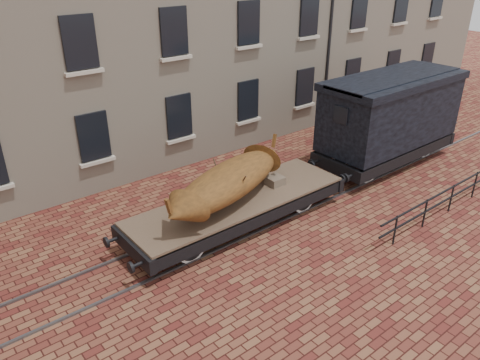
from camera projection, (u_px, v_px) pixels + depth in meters
ground at (238, 225)px, 15.21m from camera, size 90.00×90.00×0.00m
rail_track at (238, 224)px, 15.20m from camera, size 30.00×1.52×0.06m
fence at (476, 180)px, 16.63m from camera, size 11.20×0.06×1.00m
flatcar_wagon at (238, 204)px, 14.86m from camera, size 8.37×2.27×1.26m
iron_boat at (229, 181)px, 14.25m from camera, size 5.58×2.98×1.40m
goods_van at (391, 110)px, 18.54m from camera, size 7.15×2.61×3.70m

